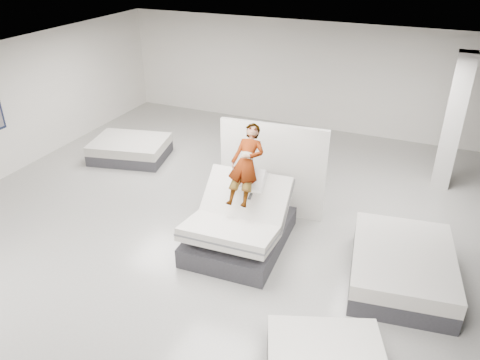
{
  "coord_description": "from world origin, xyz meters",
  "views": [
    {
      "loc": [
        3.5,
        -6.54,
        5.41
      ],
      "look_at": [
        0.21,
        1.09,
        1.0
      ],
      "focal_mm": 35.0,
      "sensor_mm": 36.0,
      "label": 1
    }
  ],
  "objects_px": {
    "hero_bed": "(240,226)",
    "flat_bed_left_far": "(130,149)",
    "column": "(453,123)",
    "flat_bed_right_far": "(402,267)",
    "remote": "(250,196)",
    "divider_panel": "(272,170)",
    "person": "(246,177)"
  },
  "relations": [
    {
      "from": "person",
      "to": "flat_bed_left_far",
      "type": "xyz_separation_m",
      "value": [
        -4.26,
        2.17,
        -1.07
      ]
    },
    {
      "from": "person",
      "to": "flat_bed_right_far",
      "type": "xyz_separation_m",
      "value": [
        3.01,
        -0.2,
        -1.03
      ]
    },
    {
      "from": "divider_panel",
      "to": "flat_bed_left_far",
      "type": "height_order",
      "value": "divider_panel"
    },
    {
      "from": "hero_bed",
      "to": "remote",
      "type": "distance_m",
      "value": 0.76
    },
    {
      "from": "hero_bed",
      "to": "column",
      "type": "height_order",
      "value": "column"
    },
    {
      "from": "divider_panel",
      "to": "flat_bed_left_far",
      "type": "bearing_deg",
      "value": 161.97
    },
    {
      "from": "column",
      "to": "remote",
      "type": "bearing_deg",
      "value": -127.86
    },
    {
      "from": "remote",
      "to": "flat_bed_right_far",
      "type": "xyz_separation_m",
      "value": [
        2.78,
        0.14,
        -0.85
      ]
    },
    {
      "from": "flat_bed_right_far",
      "to": "hero_bed",
      "type": "bearing_deg",
      "value": -177.5
    },
    {
      "from": "person",
      "to": "column",
      "type": "distance_m",
      "value": 5.19
    },
    {
      "from": "remote",
      "to": "column",
      "type": "xyz_separation_m",
      "value": [
        3.25,
        4.18,
        0.44
      ]
    },
    {
      "from": "flat_bed_right_far",
      "to": "column",
      "type": "xyz_separation_m",
      "value": [
        0.47,
        4.04,
        1.29
      ]
    },
    {
      "from": "hero_bed",
      "to": "flat_bed_right_far",
      "type": "xyz_separation_m",
      "value": [
        3.0,
        0.13,
        -0.12
      ]
    },
    {
      "from": "hero_bed",
      "to": "column",
      "type": "distance_m",
      "value": 5.55
    },
    {
      "from": "person",
      "to": "divider_panel",
      "type": "distance_m",
      "value": 1.13
    },
    {
      "from": "remote",
      "to": "flat_bed_left_far",
      "type": "height_order",
      "value": "remote"
    },
    {
      "from": "remote",
      "to": "divider_panel",
      "type": "relative_size",
      "value": 0.06
    },
    {
      "from": "remote",
      "to": "divider_panel",
      "type": "xyz_separation_m",
      "value": [
        -0.08,
        1.42,
        -0.13
      ]
    },
    {
      "from": "person",
      "to": "divider_panel",
      "type": "height_order",
      "value": "divider_panel"
    },
    {
      "from": "flat_bed_right_far",
      "to": "column",
      "type": "relative_size",
      "value": 0.76
    },
    {
      "from": "person",
      "to": "divider_panel",
      "type": "xyz_separation_m",
      "value": [
        0.15,
        1.08,
        -0.31
      ]
    },
    {
      "from": "flat_bed_right_far",
      "to": "flat_bed_left_far",
      "type": "relative_size",
      "value": 1.12
    },
    {
      "from": "hero_bed",
      "to": "flat_bed_left_far",
      "type": "relative_size",
      "value": 1.05
    },
    {
      "from": "hero_bed",
      "to": "column",
      "type": "bearing_deg",
      "value": 50.23
    },
    {
      "from": "person",
      "to": "column",
      "type": "relative_size",
      "value": 0.5
    },
    {
      "from": "flat_bed_left_far",
      "to": "flat_bed_right_far",
      "type": "bearing_deg",
      "value": -18.01
    },
    {
      "from": "hero_bed",
      "to": "flat_bed_left_far",
      "type": "distance_m",
      "value": 4.95
    },
    {
      "from": "hero_bed",
      "to": "flat_bed_right_far",
      "type": "height_order",
      "value": "hero_bed"
    },
    {
      "from": "divider_panel",
      "to": "flat_bed_right_far",
      "type": "distance_m",
      "value": 3.21
    },
    {
      "from": "divider_panel",
      "to": "flat_bed_left_far",
      "type": "relative_size",
      "value": 1.03
    },
    {
      "from": "remote",
      "to": "flat_bed_right_far",
      "type": "bearing_deg",
      "value": 0.42
    },
    {
      "from": "remote",
      "to": "person",
      "type": "bearing_deg",
      "value": 122.15
    }
  ]
}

